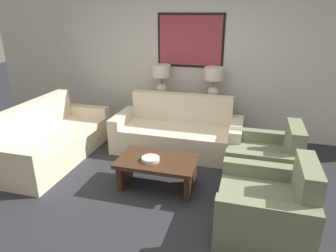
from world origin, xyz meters
TOP-DOWN VIEW (x-y plane):
  - ground_plane at (0.00, 0.00)m, footprint 20.00×20.00m
  - back_wall at (0.00, 2.44)m, footprint 8.03×0.12m
  - console_table at (0.00, 2.17)m, footprint 1.47×0.39m
  - table_lamp_left at (-0.47, 2.17)m, footprint 0.33×0.33m
  - table_lamp_right at (0.47, 2.17)m, footprint 0.33×0.33m
  - couch_by_back_wall at (0.00, 1.52)m, footprint 2.06×0.86m
  - couch_by_side at (-1.81, 0.72)m, footprint 0.86×2.06m
  - coffee_table at (0.02, 0.35)m, footprint 1.01×0.62m
  - decorative_bowl at (-0.06, 0.29)m, footprint 0.23×0.23m
  - armchair_near_back_wall at (1.36, 0.86)m, footprint 0.92×0.92m
  - armchair_near_camera at (1.36, -0.17)m, footprint 0.92×0.92m

SIDE VIEW (x-z plane):
  - ground_plane at x=0.00m, z-range 0.00..0.00m
  - armchair_near_back_wall at x=1.36m, z-range -0.14..0.70m
  - armchair_near_camera at x=1.36m, z-range -0.14..0.70m
  - coffee_table at x=0.02m, z-range 0.09..0.48m
  - couch_by_back_wall at x=0.00m, z-range -0.15..0.74m
  - couch_by_side at x=-1.81m, z-range -0.15..0.74m
  - console_table at x=0.00m, z-range 0.00..0.74m
  - decorative_bowl at x=-0.06m, z-range 0.40..0.44m
  - table_lamp_left at x=-0.47m, z-range 0.82..1.38m
  - table_lamp_right at x=0.47m, z-range 0.82..1.38m
  - back_wall at x=0.00m, z-range 0.01..2.66m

